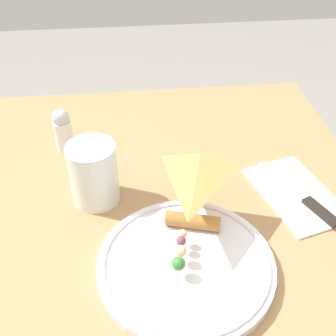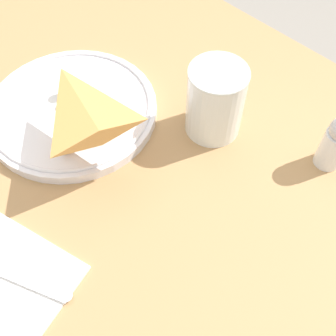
# 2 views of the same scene
# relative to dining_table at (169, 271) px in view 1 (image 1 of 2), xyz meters

# --- Properties ---
(dining_table) EXTENTS (0.92, 0.76, 0.76)m
(dining_table) POSITION_rel_dining_table_xyz_m (0.00, 0.00, 0.00)
(dining_table) COLOR #A87F51
(dining_table) RESTS_ON ground_plane
(plate_pizza) EXTENTS (0.26, 0.26, 0.05)m
(plate_pizza) POSITION_rel_dining_table_xyz_m (-0.10, -0.01, 0.15)
(plate_pizza) COLOR white
(plate_pizza) RESTS_ON dining_table
(milk_glass) EXTENTS (0.08, 0.08, 0.11)m
(milk_glass) POSITION_rel_dining_table_xyz_m (0.07, 0.12, 0.18)
(milk_glass) COLOR white
(milk_glass) RESTS_ON dining_table
(napkin_folded) EXTENTS (0.21, 0.16, 0.00)m
(napkin_folded) POSITION_rel_dining_table_xyz_m (0.04, -0.23, 0.13)
(napkin_folded) COLOR white
(napkin_folded) RESTS_ON dining_table
(butter_knife) EXTENTS (0.19, 0.10, 0.01)m
(butter_knife) POSITION_rel_dining_table_xyz_m (0.03, -0.24, 0.14)
(butter_knife) COLOR black
(butter_knife) RESTS_ON napkin_folded
(salt_shaker) EXTENTS (0.04, 0.04, 0.09)m
(salt_shaker) POSITION_rel_dining_table_xyz_m (0.23, 0.19, 0.18)
(salt_shaker) COLOR white
(salt_shaker) RESTS_ON dining_table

